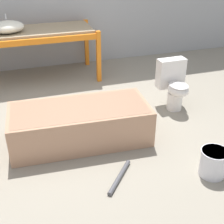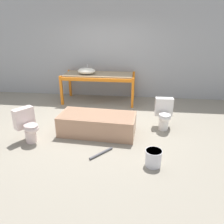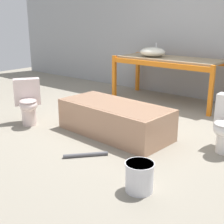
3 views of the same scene
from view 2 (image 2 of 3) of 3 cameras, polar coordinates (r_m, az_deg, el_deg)
The scene contains 9 objects.
ground_plane at distance 5.34m, azimuth -4.04°, elevation -2.93°, with size 12.00×12.00×0.00m, color gray.
warehouse_wall_rear at distance 7.04m, azimuth -1.00°, elevation 16.86°, with size 10.80×0.08×3.20m.
shelving_rack at distance 6.61m, azimuth -3.51°, elevation 9.05°, with size 2.14×0.91×0.86m.
sink_basin at distance 6.55m, azimuth -6.65°, elevation 10.61°, with size 0.52×0.44×0.26m.
bathtub_main at distance 4.76m, azimuth -3.83°, elevation -2.80°, with size 1.67×0.83×0.45m.
toilet_near at distance 4.71m, azimuth -21.16°, elevation -3.14°, with size 0.59×0.55×0.70m.
toilet_far at distance 5.07m, azimuth 13.42°, elevation -0.38°, with size 0.40×0.50×0.70m.
bucket_white at distance 3.84m, azimuth 10.77°, elevation -11.62°, with size 0.29×0.29×0.29m.
loose_pipe at distance 4.13m, azimuth -2.85°, elevation -10.71°, with size 0.38×0.44×0.05m.
Camera 2 is at (0.93, -4.74, 2.28)m, focal length 35.00 mm.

